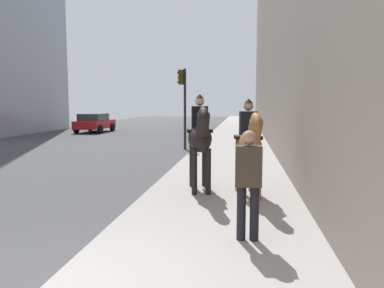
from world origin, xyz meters
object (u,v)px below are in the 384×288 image
(car_near_lane, at_px, (95,122))
(traffic_light_near_curb, at_px, (183,96))
(pedestrian_greeting, at_px, (248,178))
(mounted_horse_far, at_px, (249,144))
(mounted_horse_near, at_px, (200,137))

(car_near_lane, xyz_separation_m, traffic_light_near_curb, (-9.77, -8.47, 1.83))
(pedestrian_greeting, distance_m, traffic_light_near_curb, 12.79)
(mounted_horse_far, distance_m, pedestrian_greeting, 2.81)
(mounted_horse_near, distance_m, mounted_horse_far, 1.22)
(mounted_horse_near, bearing_deg, car_near_lane, -162.66)
(pedestrian_greeting, relative_size, car_near_lane, 0.42)
(mounted_horse_near, relative_size, car_near_lane, 0.58)
(traffic_light_near_curb, bearing_deg, mounted_horse_near, -168.51)
(mounted_horse_near, height_order, pedestrian_greeting, mounted_horse_near)
(mounted_horse_far, height_order, pedestrian_greeting, mounted_horse_far)
(car_near_lane, bearing_deg, traffic_light_near_curb, -137.70)
(mounted_horse_near, xyz_separation_m, pedestrian_greeting, (-3.20, -1.11, -0.33))
(traffic_light_near_curb, bearing_deg, car_near_lane, 40.92)
(mounted_horse_near, xyz_separation_m, mounted_horse_far, (-0.40, -1.15, -0.10))
(pedestrian_greeting, xyz_separation_m, traffic_light_near_curb, (12.35, 2.97, 1.50))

